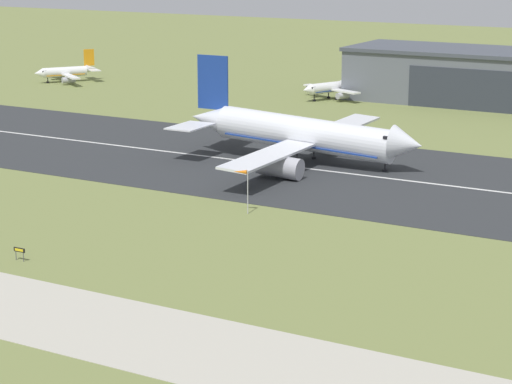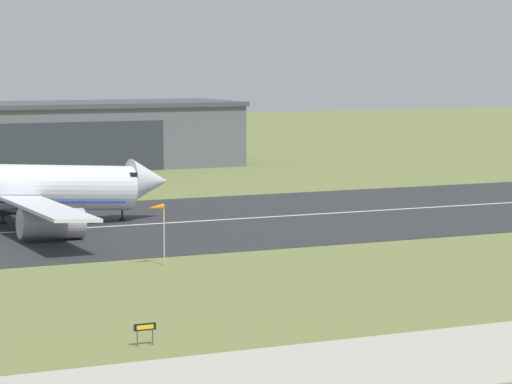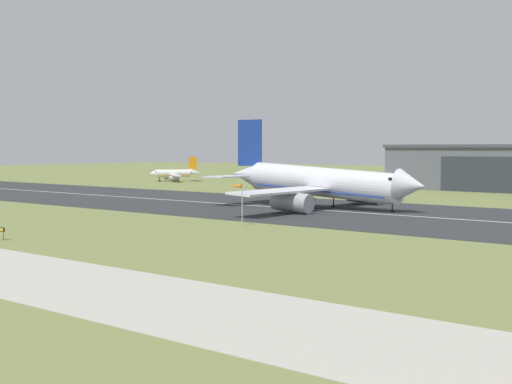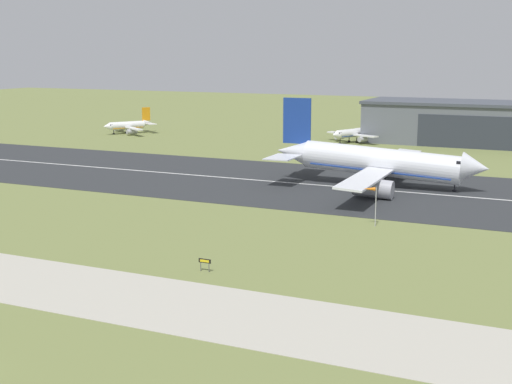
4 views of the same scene
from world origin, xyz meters
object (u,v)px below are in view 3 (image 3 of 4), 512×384
object	(u,v)px
airplane_parked_west	(378,178)
airplane_parked_centre	(174,174)
windsock_pole	(237,189)
runway_sign	(1,230)
airplane_landing	(322,183)

from	to	relation	value
airplane_parked_west	airplane_parked_centre	xyz separation A→B (m)	(-78.05, -8.41, -0.19)
windsock_pole	runway_sign	xyz separation A→B (m)	(-12.68, -32.38, -4.42)
airplane_parked_west	airplane_parked_centre	world-z (taller)	airplane_parked_centre
runway_sign	windsock_pole	bearing A→B (deg)	68.61
windsock_pole	runway_sign	distance (m)	35.06
airplane_landing	airplane_parked_centre	size ratio (longest dim) A/B	2.58
airplane_parked_centre	airplane_parked_west	bearing A→B (deg)	6.15
airplane_parked_west	runway_sign	distance (m)	138.00
airplane_landing	airplane_parked_west	bearing A→B (deg)	110.90
airplane_landing	airplane_parked_centre	distance (m)	120.78
windsock_pole	runway_sign	bearing A→B (deg)	-111.39
airplane_landing	windsock_pole	distance (m)	35.73
airplane_landing	windsock_pole	xyz separation A→B (m)	(7.71, -34.88, 0.73)
airplane_landing	airplane_parked_centre	bearing A→B (deg)	149.85
airplane_parked_west	airplane_parked_centre	bearing A→B (deg)	-173.85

